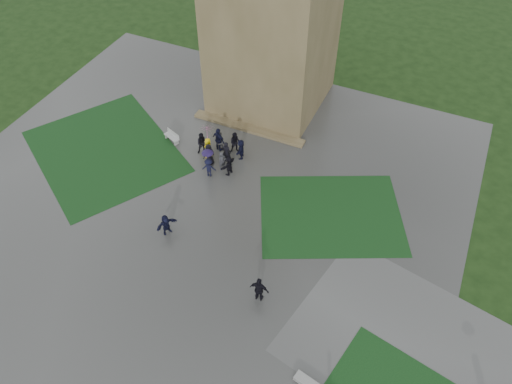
% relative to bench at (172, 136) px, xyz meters
% --- Properties ---
extents(ground, '(120.00, 120.00, 0.00)m').
position_rel_bench_xyz_m(ground, '(4.59, -7.06, -0.43)').
color(ground, black).
extents(plaza, '(34.00, 34.00, 0.02)m').
position_rel_bench_xyz_m(plaza, '(4.59, -5.06, -0.42)').
color(plaza, '#373734').
rests_on(plaza, ground).
extents(lawn_inset_left, '(14.10, 13.46, 0.01)m').
position_rel_bench_xyz_m(lawn_inset_left, '(-3.91, -3.06, -0.40)').
color(lawn_inset_left, black).
rests_on(lawn_inset_left, plaza).
extents(lawn_inset_right, '(11.12, 10.15, 0.01)m').
position_rel_bench_xyz_m(lawn_inset_right, '(13.09, -2.06, -0.40)').
color(lawn_inset_right, black).
rests_on(lawn_inset_right, plaza).
extents(tower_plinth, '(9.00, 0.80, 0.22)m').
position_rel_bench_xyz_m(tower_plinth, '(4.59, 3.54, -0.30)').
color(tower_plinth, brown).
rests_on(tower_plinth, plaza).
extents(bench, '(1.43, 0.89, 0.79)m').
position_rel_bench_xyz_m(bench, '(0.00, 0.00, 0.00)').
color(bench, '#AAA9A5').
rests_on(bench, plaza).
extents(visitor_cluster, '(3.66, 3.78, 2.71)m').
position_rel_bench_xyz_m(visitor_cluster, '(4.15, -0.40, 0.64)').
color(visitor_cluster, black).
rests_on(visitor_cluster, plaza).
extents(pedestrian_mid, '(1.11, 1.47, 1.51)m').
position_rel_bench_xyz_m(pedestrian_mid, '(4.25, -7.70, 0.35)').
color(pedestrian_mid, black).
rests_on(pedestrian_mid, plaza).
extents(pedestrian_near, '(1.12, 0.68, 1.86)m').
position_rel_bench_xyz_m(pedestrian_near, '(11.43, -9.68, 0.52)').
color(pedestrian_near, black).
rests_on(pedestrian_near, plaza).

